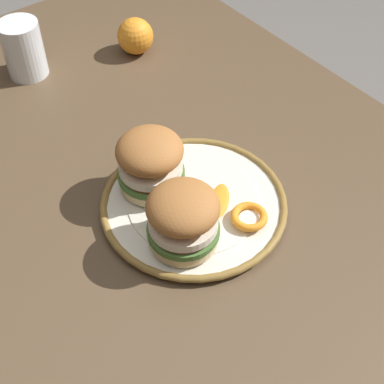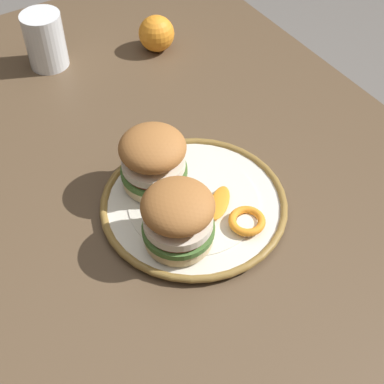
{
  "view_description": "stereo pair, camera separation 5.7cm",
  "coord_description": "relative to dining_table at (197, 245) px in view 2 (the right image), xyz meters",
  "views": [
    {
      "loc": [
        0.44,
        -0.36,
        1.41
      ],
      "look_at": [
        -0.01,
        -0.0,
        0.76
      ],
      "focal_mm": 52.22,
      "sensor_mm": 36.0,
      "label": 1
    },
    {
      "loc": [
        0.48,
        -0.31,
        1.41
      ],
      "look_at": [
        -0.01,
        -0.0,
        0.76
      ],
      "focal_mm": 52.22,
      "sensor_mm": 36.0,
      "label": 2
    }
  ],
  "objects": [
    {
      "name": "sandwich_half_left",
      "position": [
        0.04,
        -0.06,
        0.16
      ],
      "size": [
        0.13,
        0.13,
        0.1
      ],
      "color": "beige",
      "rests_on": "dinner_plate"
    },
    {
      "name": "sandwich_half_right",
      "position": [
        -0.08,
        -0.03,
        0.16
      ],
      "size": [
        0.11,
        0.11,
        0.1
      ],
      "color": "beige",
      "rests_on": "dinner_plate"
    },
    {
      "name": "dining_table",
      "position": [
        0.0,
        0.0,
        0.0
      ],
      "size": [
        1.48,
        0.89,
        0.72
      ],
      "color": "brown",
      "rests_on": "ground"
    },
    {
      "name": "orange_peel_strip_long",
      "position": [
        0.02,
        0.03,
        0.11
      ],
      "size": [
        0.07,
        0.07,
        0.01
      ],
      "color": "orange",
      "rests_on": "dinner_plate"
    },
    {
      "name": "whole_orange",
      "position": [
        -0.43,
        0.17,
        0.13
      ],
      "size": [
        0.07,
        0.07,
        0.07
      ],
      "primitive_type": "sphere",
      "color": "orange",
      "rests_on": "dining_table"
    },
    {
      "name": "drinking_glass",
      "position": [
        -0.5,
        -0.04,
        0.14
      ],
      "size": [
        0.08,
        0.08,
        0.11
      ],
      "color": "white",
      "rests_on": "dining_table"
    },
    {
      "name": "dinner_plate",
      "position": [
        -0.01,
        -0.0,
        0.1
      ],
      "size": [
        0.3,
        0.3,
        0.02
      ],
      "color": "silver",
      "rests_on": "dining_table"
    },
    {
      "name": "orange_peel_curled",
      "position": [
        0.07,
        0.04,
        0.11
      ],
      "size": [
        0.07,
        0.07,
        0.01
      ],
      "color": "orange",
      "rests_on": "dinner_plate"
    }
  ]
}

